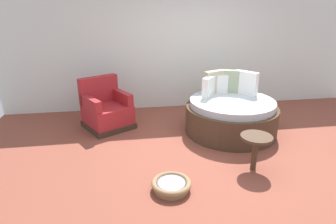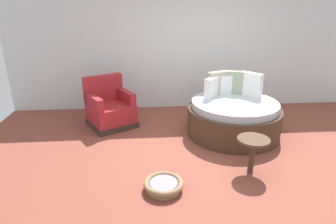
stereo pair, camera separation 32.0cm
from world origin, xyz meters
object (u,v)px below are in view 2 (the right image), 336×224
Objects in this scene: red_armchair at (110,109)px; pet_basket at (164,185)px; side_table at (253,145)px; round_daybed at (233,116)px.

red_armchair is 2.13× the size of pet_basket.
red_armchair is 2.09× the size of side_table.
red_armchair is 2.40m from pet_basket.
pet_basket is at bearing -67.96° from red_armchair.
pet_basket is 1.33m from side_table.
round_daybed is 1.32m from side_table.
red_armchair is at bearing 165.39° from round_daybed.
round_daybed reaches higher than pet_basket.
round_daybed is 3.24× the size of pet_basket.
round_daybed is 2.14m from pet_basket.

